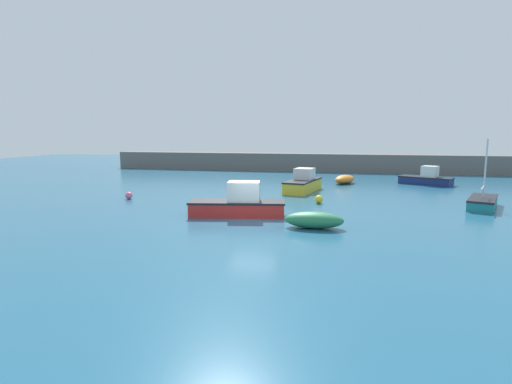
% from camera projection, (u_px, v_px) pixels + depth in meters
% --- Properties ---
extents(ground_plane, '(120.00, 120.00, 0.20)m').
position_uv_depth(ground_plane, '(253.00, 224.00, 22.10)').
color(ground_plane, '#235B7A').
extents(harbor_breakwater, '(51.95, 3.02, 2.26)m').
position_uv_depth(harbor_breakwater, '(307.00, 162.00, 51.80)').
color(harbor_breakwater, '#66605B').
rests_on(harbor_breakwater, ground_plane).
extents(sailboat_twin_hulled, '(2.93, 4.51, 4.50)m').
position_uv_depth(sailboat_twin_hulled, '(483.00, 202.00, 26.14)').
color(sailboat_twin_hulled, teal).
rests_on(sailboat_twin_hulled, ground_plane).
extents(cabin_cruiser_white, '(2.90, 5.51, 1.93)m').
position_uv_depth(cabin_cruiser_white, '(303.00, 183.00, 33.65)').
color(cabin_cruiser_white, yellow).
rests_on(cabin_cruiser_white, ground_plane).
extents(rowboat_blue_near, '(3.07, 1.32, 0.85)m').
position_uv_depth(rowboat_blue_near, '(314.00, 220.00, 20.60)').
color(rowboat_blue_near, '#287A4C').
rests_on(rowboat_blue_near, ground_plane).
extents(rowboat_white_midwater, '(2.57, 3.25, 0.84)m').
position_uv_depth(rowboat_white_midwater, '(345.00, 179.00, 38.79)').
color(rowboat_white_midwater, orange).
rests_on(rowboat_white_midwater, ground_plane).
extents(motorboat_with_cabin, '(5.01, 3.77, 1.79)m').
position_uv_depth(motorboat_with_cabin, '(427.00, 178.00, 38.00)').
color(motorboat_with_cabin, navy).
rests_on(motorboat_with_cabin, ground_plane).
extents(motorboat_grey_hull, '(5.88, 2.75, 2.05)m').
position_uv_depth(motorboat_grey_hull, '(239.00, 204.00, 23.64)').
color(motorboat_grey_hull, red).
rests_on(motorboat_grey_hull, ground_plane).
extents(mooring_buoy_pink, '(0.54, 0.54, 0.54)m').
position_uv_depth(mooring_buoy_pink, '(129.00, 195.00, 29.69)').
color(mooring_buoy_pink, '#EA668C').
rests_on(mooring_buoy_pink, ground_plane).
extents(mooring_buoy_yellow, '(0.56, 0.56, 0.56)m').
position_uv_depth(mooring_buoy_yellow, '(319.00, 199.00, 27.89)').
color(mooring_buoy_yellow, yellow).
rests_on(mooring_buoy_yellow, ground_plane).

